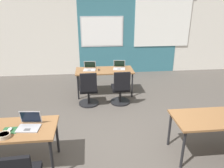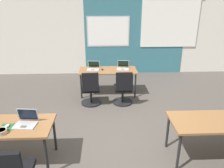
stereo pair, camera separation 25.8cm
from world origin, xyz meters
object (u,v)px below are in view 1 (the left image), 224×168
(desk_far_center, at_px, (104,72))
(laptop_far_left, at_px, (90,68))
(desk_near_left, at_px, (3,132))
(mouse_far_left, at_px, (99,70))
(chair_far_right, at_px, (121,90))
(desk_near_right, at_px, (220,120))
(laptop_near_left_inner, at_px, (29,124))
(mouse_near_left_inner, at_px, (10,129))
(laptop_far_right, at_px, (119,67))
(chair_far_left, at_px, (89,92))
(snack_bowl, at_px, (4,135))

(desk_far_center, distance_m, laptop_far_left, 0.43)
(desk_near_left, relative_size, mouse_far_left, 15.84)
(mouse_far_left, height_order, chair_far_right, chair_far_right)
(desk_near_right, height_order, laptop_near_left_inner, laptop_near_left_inner)
(desk_near_left, height_order, laptop_near_left_inner, laptop_near_left_inner)
(mouse_far_left, bearing_deg, laptop_far_left, 163.01)
(desk_far_center, height_order, mouse_far_left, mouse_far_left)
(desk_near_right, relative_size, chair_far_right, 1.74)
(laptop_near_left_inner, height_order, mouse_near_left_inner, laptop_near_left_inner)
(desk_near_left, xyz_separation_m, mouse_near_left_inner, (0.13, -0.05, 0.08))
(desk_near_right, xyz_separation_m, laptop_far_right, (-1.32, 2.88, 0.11))
(desk_near_right, relative_size, mouse_near_left_inner, 15.00)
(chair_far_left, bearing_deg, laptop_far_left, -96.44)
(laptop_far_left, xyz_separation_m, laptop_near_left_inner, (-0.94, -2.85, 0.00))
(chair_far_left, bearing_deg, desk_far_center, -126.22)
(desk_far_center, relative_size, laptop_far_right, 4.28)
(chair_far_left, distance_m, mouse_near_left_inner, 2.48)
(desk_near_left, distance_m, laptop_near_left_inner, 0.41)
(desk_near_right, distance_m, mouse_far_left, 3.38)
(chair_far_right, height_order, snack_bowl, chair_far_right)
(desk_near_left, xyz_separation_m, desk_far_center, (1.75, 2.80, 0.00))
(laptop_far_right, bearing_deg, laptop_near_left_inner, -112.89)
(mouse_far_left, bearing_deg, snack_bowl, -116.26)
(laptop_far_right, distance_m, laptop_near_left_inner, 3.38)
(chair_far_right, xyz_separation_m, snack_bowl, (-2.01, -2.33, 0.38))
(snack_bowl, bearing_deg, laptop_far_right, 56.26)
(desk_near_right, height_order, chair_far_right, chair_far_right)
(desk_far_center, distance_m, chair_far_right, 0.83)
(desk_near_right, xyz_separation_m, laptop_near_left_inner, (-3.10, 0.01, 0.11))
(chair_far_left, distance_m, laptop_near_left_inner, 2.31)
(desk_far_center, bearing_deg, desk_near_right, -57.99)
(desk_near_left, distance_m, mouse_far_left, 3.21)
(laptop_far_left, height_order, chair_far_right, laptop_far_left)
(desk_far_center, height_order, chair_far_right, chair_far_right)
(mouse_far_left, relative_size, mouse_near_left_inner, 0.95)
(desk_near_right, relative_size, chair_far_left, 1.74)
(desk_near_right, distance_m, laptop_far_right, 3.17)
(chair_far_left, distance_m, laptop_far_right, 1.24)
(desk_far_center, relative_size, chair_far_right, 1.74)
(desk_near_right, xyz_separation_m, snack_bowl, (-3.39, -0.22, 0.10))
(desk_near_right, distance_m, mouse_near_left_inner, 3.37)
(mouse_near_left_inner, xyz_separation_m, snack_bowl, (-0.02, -0.17, 0.01))
(mouse_far_left, bearing_deg, laptop_near_left_inner, -113.30)
(desk_far_center, height_order, laptop_far_right, laptop_far_right)
(snack_bowl, bearing_deg, desk_near_left, 115.58)
(desk_near_left, height_order, desk_near_right, same)
(mouse_far_left, relative_size, laptop_near_left_inner, 0.28)
(desk_far_center, height_order, laptop_near_left_inner, laptop_near_left_inner)
(mouse_near_left_inner, bearing_deg, laptop_near_left_inner, 14.28)
(laptop_far_right, bearing_deg, mouse_far_left, -162.25)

